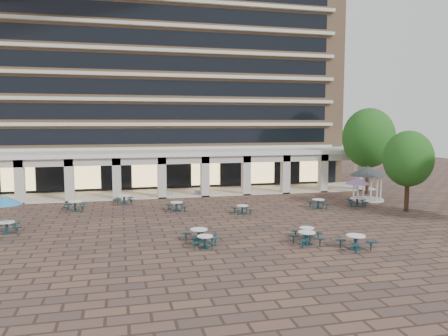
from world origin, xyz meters
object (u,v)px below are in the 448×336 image
Objects in this scene: picnic_table_2 at (307,232)px; planter_left at (166,193)px; planter_right at (202,190)px; gazebo at (368,175)px; picnic_table_1 at (199,234)px.

planter_left is at bearing 97.20° from picnic_table_2.
planter_right reaches higher than planter_left.
gazebo reaches higher than planter_left.
picnic_table_2 is (6.74, -0.72, -0.07)m from picnic_table_1.
picnic_table_2 is at bearing -68.18° from planter_left.
picnic_table_1 is at bearing -101.33° from planter_right.
gazebo is 2.28× the size of planter_left.
planter_right is at bearing 0.00° from planter_left.
picnic_table_1 is 1.43× the size of planter_right.
gazebo is 19.35m from planter_left.
picnic_table_1 is 20.90m from gazebo.
planter_left is 1.00× the size of planter_right.
planter_right is at bearing 59.46° from picnic_table_1.
picnic_table_1 is 0.62× the size of gazebo.
planter_right is at bearing 86.24° from picnic_table_2.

